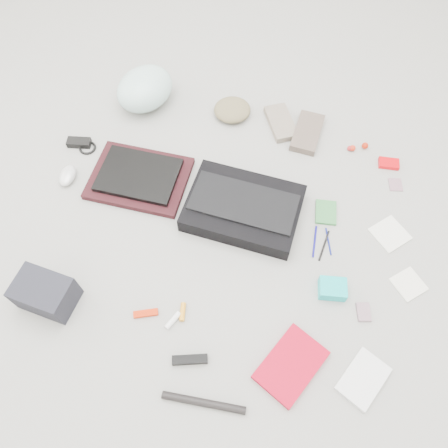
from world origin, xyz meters
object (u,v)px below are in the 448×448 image
(book_red, at_px, (291,365))
(bike_helmet, at_px, (145,89))
(messenger_bag, at_px, (243,208))
(camera_bag, at_px, (45,293))
(laptop, at_px, (139,175))
(accordion_wallet, at_px, (332,289))

(book_red, bearing_deg, bike_helmet, 156.37)
(messenger_bag, xyz_separation_m, camera_bag, (-0.59, -0.56, 0.03))
(messenger_bag, xyz_separation_m, laptop, (-0.47, 0.03, 0.00))
(laptop, distance_m, book_red, 0.98)
(messenger_bag, xyz_separation_m, bike_helmet, (-0.61, 0.48, 0.05))
(messenger_bag, relative_size, book_red, 1.88)
(laptop, bearing_deg, accordion_wallet, -19.57)
(laptop, relative_size, camera_bag, 1.66)
(camera_bag, bearing_deg, messenger_bag, 47.45)
(bike_helmet, bearing_deg, accordion_wallet, -12.28)
(camera_bag, distance_m, book_red, 0.91)
(bike_helmet, bearing_deg, book_red, -25.07)
(bike_helmet, xyz_separation_m, book_red, (0.92, -1.03, -0.07))
(camera_bag, xyz_separation_m, accordion_wallet, (1.00, 0.32, -0.04))
(camera_bag, xyz_separation_m, book_red, (0.91, 0.01, -0.05))
(camera_bag, height_order, accordion_wallet, camera_bag)
(book_red, bearing_deg, camera_bag, -154.81)
(messenger_bag, distance_m, accordion_wallet, 0.47)
(bike_helmet, height_order, camera_bag, bike_helmet)
(bike_helmet, bearing_deg, laptop, -49.99)
(messenger_bag, relative_size, camera_bag, 2.28)
(laptop, distance_m, camera_bag, 0.61)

